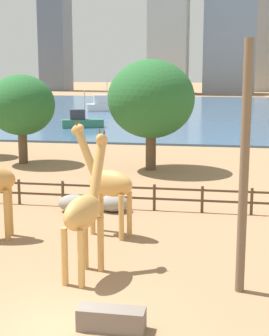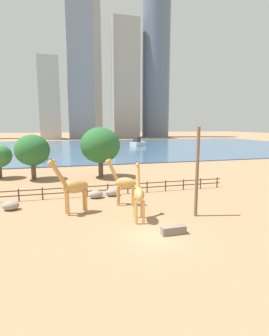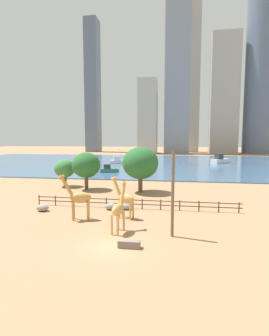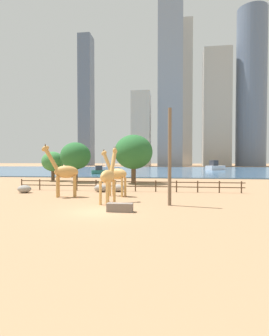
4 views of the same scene
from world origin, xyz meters
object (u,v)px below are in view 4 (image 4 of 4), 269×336
Objects in this scene: giraffe_companion at (108,176)px; boat_tug at (215,167)px; tree_center_broad at (53,162)px; feeding_trough at (120,207)px; boat_ferry at (74,167)px; boulder_small at (24,189)px; boulder_by_pole at (101,188)px; giraffe_young at (64,172)px; boat_barge at (111,168)px; boulder_near_fence at (118,188)px; giraffe_tall at (116,174)px; boat_sailboat at (101,171)px; utility_pole at (170,157)px; tree_right_tall at (134,152)px; tree_left_large at (76,156)px.

boat_tug is (20.91, 72.96, -0.90)m from giraffe_companion.
feeding_trough is at bearing -56.74° from tree_center_broad.
boat_ferry reaches higher than feeding_trough.
boulder_by_pole is at bearing 13.56° from boulder_small.
giraffe_young is 0.82× the size of boat_barge.
boulder_by_pole reaches higher than boulder_near_fence.
giraffe_young is 1.02× the size of tree_center_broad.
tree_center_broad is 44.42m from boat_barge.
boat_ferry is at bearing -43.00° from giraffe_tall.
boat_sailboat is (-6.74, 39.03, -1.54)m from giraffe_young.
giraffe_young reaches higher than boat_tug.
boat_tug reaches higher than boulder_by_pole.
boat_sailboat is at bearing 111.71° from utility_pole.
tree_right_tall is at bearing 88.55° from boulder_near_fence.
boat_tug is (23.55, 65.36, 0.93)m from boulder_by_pole.
tree_right_tall is at bearing 12.44° from giraffe_companion.
tree_center_broad is at bearing 168.21° from tree_right_tall.
boat_tug is (21.17, 68.52, -0.88)m from giraffe_tall.
boulder_small is 0.23× the size of tree_left_large.
feeding_trough is (6.76, -6.53, -2.16)m from giraffe_young.
feeding_trough is at bearing -92.74° from boat_sailboat.
tree_center_broad reaches higher than giraffe_companion.
giraffe_companion is 8.25m from boulder_by_pole.
giraffe_companion is 3.11× the size of boulder_by_pole.
tree_left_large is 0.86× the size of tree_right_tall.
utility_pole is at bearing -91.25° from boat_barge.
boat_sailboat is at bearing -100.91° from boat_barge.
boat_ferry is at bearing 116.48° from boat_barge.
giraffe_tall is 7.32m from utility_pole.
giraffe_tall is 14.73m from tree_right_tall.
tree_center_broad is at bearing 155.71° from tree_left_large.
tree_center_broad is at bearing 130.77° from boulder_by_pole.
utility_pole is 1.02× the size of tree_right_tall.
tree_center_broad is at bearing 104.59° from boulder_small.
boat_sailboat reaches higher than boulder_near_fence.
boulder_by_pole is at bearing 30.19° from giraffe_companion.
boat_ferry is (-35.58, 80.40, 0.44)m from boulder_near_fence.
boat_sailboat is at bearing 108.04° from boulder_near_fence.
boulder_by_pole is 0.31× the size of boat_sailboat.
boat_tug is at bearing 77.78° from utility_pole.
tree_center_broad is (-15.04, 21.97, 1.10)m from giraffe_companion.
tree_right_tall reaches higher than giraffe_companion.
feeding_trough is at bearing -36.15° from boulder_small.
giraffe_young is 63.98m from boat_barge.
tree_center_broad is 69.78m from boat_ferry.
utility_pole is 69.63m from boat_barge.
boulder_near_fence is 0.23× the size of tree_left_large.
tree_left_large is at bearing -33.54° from giraffe_tall.
tree_center_broad reaches higher than boulder_by_pole.
tree_left_large reaches higher than boulder_near_fence.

